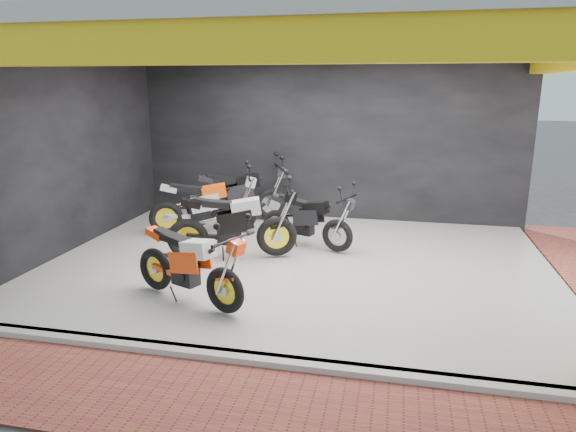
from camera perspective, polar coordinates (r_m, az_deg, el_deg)
ground at (r=6.65m, az=-2.31°, el=-11.61°), size 80.00×80.00×0.00m
showroom_floor at (r=8.43m, az=1.09°, el=-5.45°), size 8.00×6.00×0.10m
showroom_ceiling at (r=7.95m, az=1.22°, el=19.36°), size 8.40×6.40×0.20m
back_wall at (r=11.05m, az=4.28°, el=8.35°), size 8.20×0.20×3.50m
left_wall at (r=9.67m, az=-23.60°, el=6.31°), size 0.20×6.20×3.50m
header_beam_front at (r=5.03m, az=-5.72°, el=18.69°), size 8.40×0.30×0.40m
floor_kerb at (r=5.76m, az=-4.94°, el=-15.50°), size 8.00×0.20×0.10m
paver_front at (r=5.16m, az=-7.63°, el=-20.01°), size 9.00×1.40×0.03m
moto_hero at (r=6.42m, az=-7.10°, el=-5.79°), size 2.14×1.48×1.23m
moto_row_a at (r=8.44m, az=-1.28°, el=-0.17°), size 2.40×1.47×1.38m
moto_row_b at (r=8.74m, az=5.55°, el=-0.43°), size 2.04×1.32×1.17m
moto_row_c at (r=9.92m, az=-5.40°, el=1.82°), size 2.30×1.51×1.32m
moto_row_d at (r=10.82m, az=-1.91°, el=3.04°), size 2.36×1.68×1.35m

